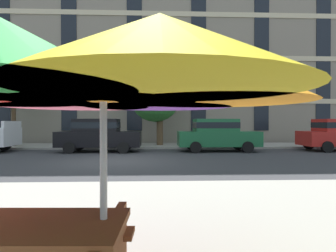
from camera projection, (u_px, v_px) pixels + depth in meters
The scene contains 8 objects.
ground_plane at pixel (117, 161), 11.21m from camera, with size 120.00×120.00×0.00m, color #38383A.
sidewalk_far at pixel (132, 146), 18.00m from camera, with size 56.00×3.60×0.12m, color #9E998E.
apartment_building at pixel (139, 39), 26.08m from camera, with size 42.62×12.08×19.20m.
sedan_black at pixel (99, 134), 14.83m from camera, with size 4.40×1.98×1.78m.
sedan_green at pixel (217, 134), 15.10m from camera, with size 4.40×1.98×1.78m.
street_tree_left at pixel (13, 87), 17.31m from camera, with size 3.09×3.15×5.16m.
street_tree_middle at pixel (158, 92), 17.94m from camera, with size 3.65×3.46×5.38m.
patio_umbrella at pixel (103, 76), 2.24m from camera, with size 3.41×3.17×2.23m.
Camera 1 is at (1.64, -11.27, 1.56)m, focal length 29.35 mm.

